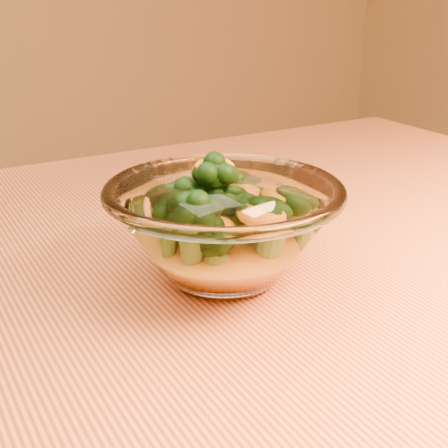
# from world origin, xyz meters

# --- Properties ---
(table) EXTENTS (1.20, 0.80, 0.75)m
(table) POSITION_xyz_m (0.00, 0.00, 0.65)
(table) COLOR #D97941
(table) RESTS_ON ground
(glass_bowl) EXTENTS (0.19, 0.19, 0.09)m
(glass_bowl) POSITION_xyz_m (0.04, -0.02, 0.79)
(glass_bowl) COLOR white
(glass_bowl) RESTS_ON table
(cheese_sauce) EXTENTS (0.11, 0.11, 0.03)m
(cheese_sauce) POSITION_xyz_m (0.04, -0.02, 0.78)
(cheese_sauce) COLOR orange
(cheese_sauce) RESTS_ON glass_bowl
(broccoli_heap) EXTENTS (0.12, 0.12, 0.08)m
(broccoli_heap) POSITION_xyz_m (0.04, -0.02, 0.81)
(broccoli_heap) COLOR black
(broccoli_heap) RESTS_ON cheese_sauce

